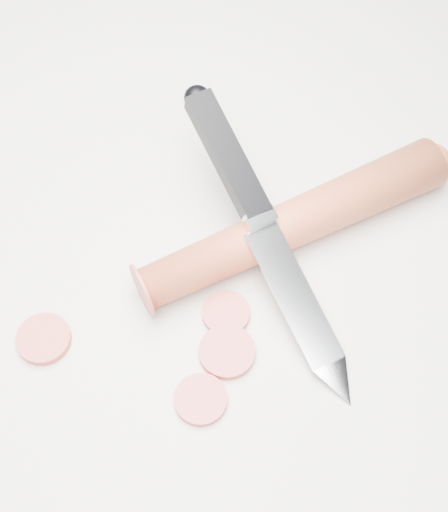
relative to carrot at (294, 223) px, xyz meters
The scene contains 7 objects.
ground 0.11m from the carrot, 80.78° to the right, with size 2.40×2.40×0.00m, color silver.
carrot is the anchor object (origin of this frame).
carrot_slice_0 0.13m from the carrot, 77.66° to the right, with size 0.03×0.03×0.01m, color #C6443D.
carrot_slice_1 0.18m from the carrot, 114.35° to the right, with size 0.03×0.03×0.01m, color #C6443D.
carrot_slice_3 0.08m from the carrot, 87.64° to the right, with size 0.03×0.03×0.01m, color #C6443D.
carrot_slice_4 0.10m from the carrot, 77.71° to the right, with size 0.04×0.04×0.01m, color #C6443D.
kitchen_knife 0.03m from the carrot, 91.42° to the right, with size 0.22×0.11×0.07m, color silver, non-canonical shape.
Camera 1 is at (0.11, -0.12, 0.42)m, focal length 50.00 mm.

